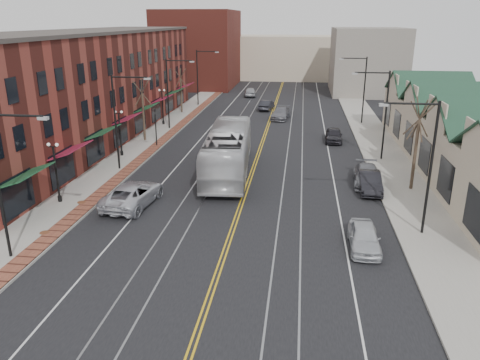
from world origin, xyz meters
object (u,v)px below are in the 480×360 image
(transit_bus, at_px, (228,151))
(parked_car_d, at_px, (334,135))
(parked_car_c, at_px, (367,176))
(parked_suv, at_px, (133,194))
(parked_car_a, at_px, (364,237))
(parked_car_b, at_px, (370,182))

(transit_bus, height_order, parked_car_d, transit_bus)
(parked_car_c, bearing_deg, parked_suv, -154.09)
(parked_car_a, distance_m, parked_car_d, 24.76)
(transit_bus, relative_size, parked_car_d, 3.26)
(transit_bus, relative_size, parked_car_c, 2.82)
(parked_car_c, relative_size, parked_car_d, 1.15)
(parked_car_a, distance_m, parked_car_b, 9.82)
(parked_suv, distance_m, parked_car_c, 18.07)
(transit_bus, distance_m, parked_suv, 9.76)
(parked_car_c, bearing_deg, transit_bus, 177.59)
(transit_bus, distance_m, parked_car_a, 15.99)
(parked_suv, bearing_deg, parked_car_d, -120.68)
(transit_bus, xyz_separation_m, parked_car_a, (9.77, -12.60, -1.24))
(parked_suv, bearing_deg, transit_bus, -118.56)
(parked_car_a, bearing_deg, parked_suv, 164.04)
(parked_car_a, relative_size, parked_car_d, 0.97)
(parked_car_a, bearing_deg, parked_car_c, 83.10)
(parked_car_b, xyz_separation_m, parked_car_c, (0.00, 1.57, -0.02))
(parked_suv, bearing_deg, parked_car_b, -157.14)
(parked_suv, distance_m, parked_car_d, 25.12)
(transit_bus, distance_m, parked_car_b, 11.73)
(parked_suv, xyz_separation_m, parked_car_b, (16.80, 5.10, -0.09))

